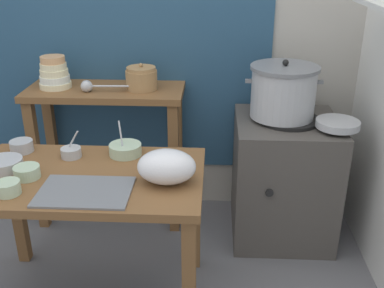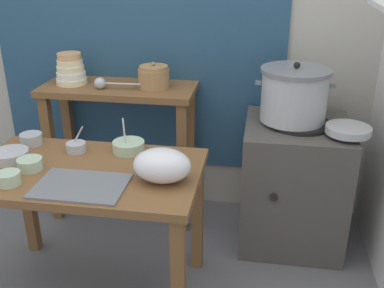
% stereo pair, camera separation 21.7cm
% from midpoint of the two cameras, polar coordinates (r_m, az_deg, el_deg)
% --- Properties ---
extents(wall_back, '(4.40, 0.12, 2.60)m').
position_cam_midpoint_polar(wall_back, '(2.96, -0.11, 15.94)').
color(wall_back, '#B2ADA3').
rests_on(wall_back, ground).
extents(prep_table, '(1.10, 0.66, 0.72)m').
position_cam_midpoint_polar(prep_table, '(2.26, -10.27, -5.68)').
color(prep_table, brown).
rests_on(prep_table, ground).
extents(back_shelf_table, '(0.96, 0.40, 0.90)m').
position_cam_midpoint_polar(back_shelf_table, '(2.93, -6.90, 3.05)').
color(back_shelf_table, brown).
rests_on(back_shelf_table, ground).
extents(stove_block, '(0.60, 0.61, 0.78)m').
position_cam_midpoint_polar(stove_block, '(2.84, 14.70, -4.78)').
color(stove_block, '#4C4742').
rests_on(stove_block, ground).
extents(steamer_pot, '(0.44, 0.39, 0.34)m').
position_cam_midpoint_polar(steamer_pot, '(2.65, 15.02, 5.98)').
color(steamer_pot, '#B7BABF').
rests_on(steamer_pot, stove_block).
extents(clay_pot, '(0.19, 0.19, 0.16)m').
position_cam_midpoint_polar(clay_pot, '(2.78, -2.59, 8.36)').
color(clay_pot, '#A37A4C').
rests_on(clay_pot, back_shelf_table).
extents(bowl_stack_enamel, '(0.19, 0.19, 0.19)m').
position_cam_midpoint_polar(bowl_stack_enamel, '(2.94, -12.95, 8.99)').
color(bowl_stack_enamel, beige).
rests_on(bowl_stack_enamel, back_shelf_table).
extents(ladle, '(0.30, 0.07, 0.07)m').
position_cam_midpoint_polar(ladle, '(2.80, -9.05, 7.51)').
color(ladle, '#B7BABF').
rests_on(ladle, back_shelf_table).
extents(serving_tray, '(0.40, 0.28, 0.01)m').
position_cam_midpoint_polar(serving_tray, '(2.05, -10.86, -5.25)').
color(serving_tray, slate).
rests_on(serving_tray, prep_table).
extents(plastic_bag, '(0.26, 0.20, 0.16)m').
position_cam_midpoint_polar(plastic_bag, '(2.03, -0.73, -2.77)').
color(plastic_bag, white).
rests_on(plastic_bag, prep_table).
extents(wide_pan, '(0.24, 0.24, 0.04)m').
position_cam_midpoint_polar(wide_pan, '(2.59, 21.32, 1.62)').
color(wide_pan, '#B7BABF').
rests_on(wide_pan, stove_block).
extents(prep_bowl_0, '(0.18, 0.18, 0.05)m').
position_cam_midpoint_polar(prep_bowl_0, '(2.38, -19.44, -1.40)').
color(prep_bowl_0, '#B7BABF').
rests_on(prep_bowl_0, prep_table).
extents(prep_bowl_1, '(0.10, 0.10, 0.06)m').
position_cam_midpoint_polar(prep_bowl_1, '(2.14, -19.37, -4.11)').
color(prep_bowl_1, '#B7D1AD').
rests_on(prep_bowl_1, prep_table).
extents(prep_bowl_2, '(0.12, 0.12, 0.06)m').
position_cam_midpoint_polar(prep_bowl_2, '(2.25, -17.11, -2.43)').
color(prep_bowl_2, '#B7D1AD').
rests_on(prep_bowl_2, prep_table).
extents(prep_bowl_3, '(0.12, 0.12, 0.06)m').
position_cam_midpoint_polar(prep_bowl_3, '(2.54, -17.28, 0.60)').
color(prep_bowl_3, '#B7BABF').
rests_on(prep_bowl_3, prep_table).
extents(prep_bowl_4, '(0.10, 0.10, 0.14)m').
position_cam_midpoint_polar(prep_bowl_4, '(2.39, -11.85, -0.39)').
color(prep_bowl_4, '#B7BABF').
rests_on(prep_bowl_4, prep_table).
extents(prep_bowl_5, '(0.16, 0.16, 0.18)m').
position_cam_midpoint_polar(prep_bowl_5, '(2.34, -5.27, -0.33)').
color(prep_bowl_5, '#B7D1AD').
rests_on(prep_bowl_5, prep_table).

